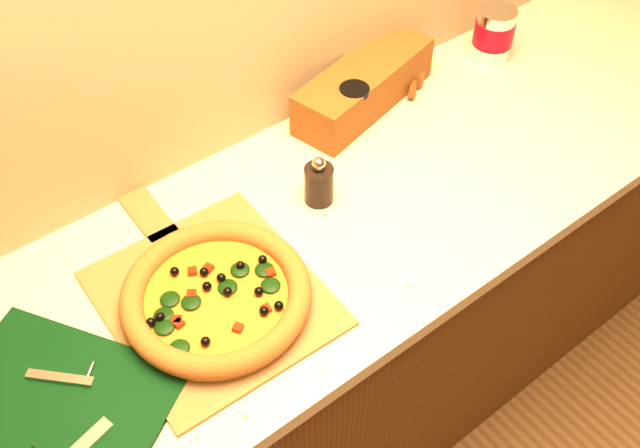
{
  "coord_description": "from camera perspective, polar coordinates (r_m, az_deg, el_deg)",
  "views": [
    {
      "loc": [
        -0.58,
        0.6,
        2.04
      ],
      "look_at": [
        0.02,
        1.38,
        0.96
      ],
      "focal_mm": 40.0,
      "sensor_mm": 36.0,
      "label": 1
    }
  ],
  "objects": [
    {
      "name": "cabinet",
      "position": [
        1.9,
        -1.38,
        -10.15
      ],
      "size": [
        2.8,
        0.65,
        0.86
      ],
      "primitive_type": "cube",
      "color": "#4E2D10",
      "rests_on": "ground"
    },
    {
      "name": "coffee_canister",
      "position": [
        2.03,
        13.72,
        14.56
      ],
      "size": [
        0.11,
        0.11,
        0.15
      ],
      "color": "silver",
      "rests_on": "countertop"
    },
    {
      "name": "bread_bag",
      "position": [
        1.82,
        3.54,
        10.98
      ],
      "size": [
        0.44,
        0.23,
        0.11
      ],
      "primitive_type": "cube",
      "rotation": [
        0.0,
        0.0,
        0.24
      ],
      "color": "#632E12",
      "rests_on": "countertop"
    },
    {
      "name": "cutting_board",
      "position": [
        1.37,
        -20.32,
        -13.32
      ],
      "size": [
        0.45,
        0.48,
        0.03
      ],
      "rotation": [
        0.0,
        0.0,
        0.56
      ],
      "color": "black",
      "rests_on": "countertop"
    },
    {
      "name": "pepper_grinder",
      "position": [
        1.56,
        -0.09,
        3.29
      ],
      "size": [
        0.07,
        0.07,
        0.12
      ],
      "color": "black",
      "rests_on": "countertop"
    },
    {
      "name": "pizza",
      "position": [
        1.39,
        -8.28,
        -5.7
      ],
      "size": [
        0.37,
        0.37,
        0.05
      ],
      "color": "#B06E2C",
      "rests_on": "pizza_peel"
    },
    {
      "name": "pizza_peel",
      "position": [
        1.44,
        -8.94,
        -5.4
      ],
      "size": [
        0.4,
        0.6,
        0.01
      ],
      "rotation": [
        0.0,
        0.0,
        -0.03
      ],
      "color": "brown",
      "rests_on": "countertop"
    },
    {
      "name": "countertop",
      "position": [
        1.54,
        -1.68,
        -1.22
      ],
      "size": [
        2.84,
        0.68,
        0.04
      ],
      "primitive_type": "cube",
      "color": "beige",
      "rests_on": "cabinet"
    },
    {
      "name": "dark_jar",
      "position": [
        1.74,
        2.71,
        9.28
      ],
      "size": [
        0.07,
        0.07,
        0.12
      ],
      "color": "black",
      "rests_on": "countertop"
    },
    {
      "name": "bottle_cap",
      "position": [
        1.46,
        -4.22,
        -3.74
      ],
      "size": [
        0.03,
        0.03,
        0.01
      ],
      "primitive_type": "cylinder",
      "rotation": [
        0.0,
        0.0,
        0.11
      ],
      "color": "black",
      "rests_on": "countertop"
    },
    {
      "name": "rolling_pin",
      "position": [
        1.99,
        7.91,
        13.15
      ],
      "size": [
        0.28,
        0.24,
        0.05
      ],
      "rotation": [
        0.0,
        0.0,
        0.71
      ],
      "color": "#54270E",
      "rests_on": "countertop"
    }
  ]
}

